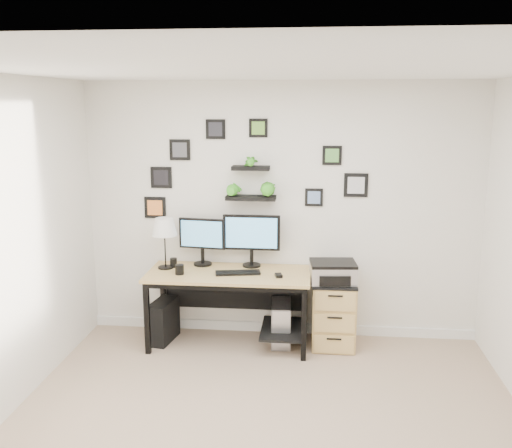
# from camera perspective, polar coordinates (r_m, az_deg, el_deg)

# --- Properties ---
(room) EXTENTS (4.00, 4.00, 4.00)m
(room) POSITION_cam_1_polar(r_m,az_deg,el_deg) (6.14, 2.42, -10.28)
(room) COLOR tan
(room) RESTS_ON ground
(desk) EXTENTS (1.60, 0.70, 0.75)m
(desk) POSITION_cam_1_polar(r_m,az_deg,el_deg) (5.69, -2.33, -5.96)
(desk) COLOR tan
(desk) RESTS_ON ground
(monitor_left) EXTENTS (0.48, 0.21, 0.49)m
(monitor_left) POSITION_cam_1_polar(r_m,az_deg,el_deg) (5.81, -5.41, -1.41)
(monitor_left) COLOR black
(monitor_left) RESTS_ON desk
(monitor_right) EXTENTS (0.58, 0.19, 0.53)m
(monitor_right) POSITION_cam_1_polar(r_m,az_deg,el_deg) (5.73, -0.45, -1.22)
(monitor_right) COLOR black
(monitor_right) RESTS_ON desk
(keyboard) EXTENTS (0.45, 0.22, 0.02)m
(keyboard) POSITION_cam_1_polar(r_m,az_deg,el_deg) (5.57, -1.83, -4.90)
(keyboard) COLOR black
(keyboard) RESTS_ON desk
(mouse) EXTENTS (0.08, 0.11, 0.03)m
(mouse) POSITION_cam_1_polar(r_m,az_deg,el_deg) (5.48, 2.27, -5.16)
(mouse) COLOR black
(mouse) RESTS_ON desk
(table_lamp) EXTENTS (0.25, 0.25, 0.51)m
(table_lamp) POSITION_cam_1_polar(r_m,az_deg,el_deg) (5.73, -9.15, -0.41)
(table_lamp) COLOR black
(table_lamp) RESTS_ON desk
(mug) EXTENTS (0.09, 0.09, 0.10)m
(mug) POSITION_cam_1_polar(r_m,az_deg,el_deg) (5.59, -7.66, -4.53)
(mug) COLOR black
(mug) RESTS_ON desk
(pen_cup) EXTENTS (0.07, 0.07, 0.09)m
(pen_cup) POSITION_cam_1_polar(r_m,az_deg,el_deg) (5.84, -8.25, -3.84)
(pen_cup) COLOR black
(pen_cup) RESTS_ON desk
(pc_tower_black) EXTENTS (0.25, 0.44, 0.42)m
(pc_tower_black) POSITION_cam_1_polar(r_m,az_deg,el_deg) (5.95, -9.25, -9.54)
(pc_tower_black) COLOR black
(pc_tower_black) RESTS_ON ground
(pc_tower_grey) EXTENTS (0.21, 0.44, 0.42)m
(pc_tower_grey) POSITION_cam_1_polar(r_m,az_deg,el_deg) (5.82, 2.52, -9.86)
(pc_tower_grey) COLOR gray
(pc_tower_grey) RESTS_ON ground
(file_cabinet) EXTENTS (0.43, 0.53, 0.67)m
(file_cabinet) POSITION_cam_1_polar(r_m,az_deg,el_deg) (5.79, 7.77, -8.78)
(file_cabinet) COLOR tan
(file_cabinet) RESTS_ON ground
(printer) EXTENTS (0.47, 0.39, 0.20)m
(printer) POSITION_cam_1_polar(r_m,az_deg,el_deg) (5.61, 7.70, -4.77)
(printer) COLOR silver
(printer) RESTS_ON file_cabinet
(wall_decor) EXTENTS (2.28, 0.18, 1.02)m
(wall_decor) POSITION_cam_1_polar(r_m,az_deg,el_deg) (5.69, -0.64, 4.77)
(wall_decor) COLOR black
(wall_decor) RESTS_ON ground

